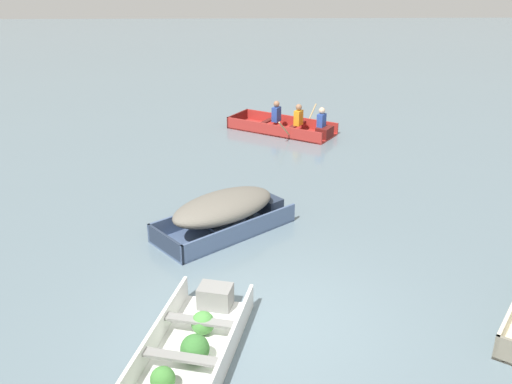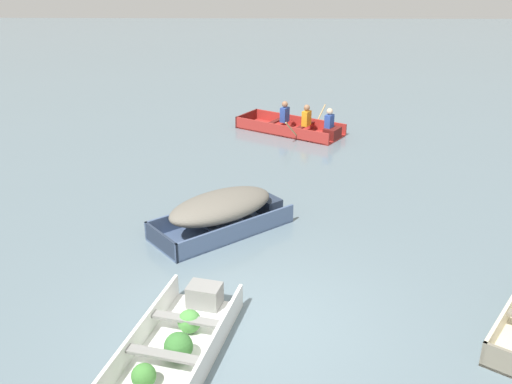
{
  "view_description": "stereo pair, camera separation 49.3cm",
  "coord_description": "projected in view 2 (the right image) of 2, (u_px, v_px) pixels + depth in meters",
  "views": [
    {
      "loc": [
        -0.38,
        -6.92,
        5.07
      ],
      "look_at": [
        -0.09,
        4.11,
        0.35
      ],
      "focal_mm": 40.0,
      "sensor_mm": 36.0,
      "label": 1
    },
    {
      "loc": [
        0.11,
        -6.92,
        5.07
      ],
      "look_at": [
        -0.09,
        4.11,
        0.35
      ],
      "focal_mm": 40.0,
      "sensor_mm": 36.0,
      "label": 2
    }
  ],
  "objects": [
    {
      "name": "skiff_slate_blue_near_moored",
      "position": [
        222.0,
        210.0,
        10.97
      ],
      "size": [
        2.82,
        2.59,
        0.77
      ],
      "color": "#475B7F",
      "rests_on": "ground"
    },
    {
      "name": "dinghy_white_foreground",
      "position": [
        178.0,
        341.0,
        7.74
      ],
      "size": [
        1.71,
        2.82,
        0.43
      ],
      "color": "white",
      "rests_on": "ground"
    },
    {
      "name": "rowboat_red_with_crew",
      "position": [
        296.0,
        126.0,
        16.95
      ],
      "size": [
        3.31,
        2.69,
        0.91
      ],
      "color": "#AD2D28",
      "rests_on": "ground"
    },
    {
      "name": "ground_plane",
      "position": [
        257.0,
        324.0,
        8.36
      ],
      "size": [
        80.0,
        80.0,
        0.0
      ],
      "primitive_type": "plane",
      "color": "slate"
    }
  ]
}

